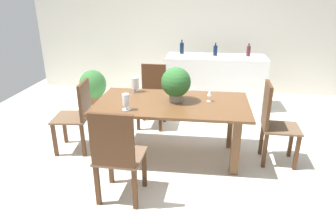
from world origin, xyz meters
TOP-DOWN VIEW (x-y plane):
  - ground_plane at (0.00, 0.00)m, footprint 7.04×7.04m
  - back_wall at (0.00, 2.60)m, footprint 6.40×0.10m
  - dining_table at (0.00, -0.27)m, footprint 1.88×1.01m
  - chair_far_left at (-0.42, 0.73)m, footprint 0.44×0.47m
  - chair_head_end at (-1.24, -0.26)m, footprint 0.49×0.49m
  - chair_near_left at (-0.43, -1.28)m, footprint 0.48×0.48m
  - chair_foot_end at (1.24, -0.27)m, footprint 0.46×0.42m
  - flower_centerpiece at (0.04, -0.23)m, footprint 0.36×0.36m
  - crystal_vase_left at (-0.50, -0.60)m, footprint 0.10×0.10m
  - crystal_vase_center_near at (-0.54, 0.08)m, footprint 0.11×0.11m
  - wine_glass at (0.46, -0.18)m, footprint 0.06×0.06m
  - kitchen_counter at (0.58, 1.70)m, footprint 1.78×0.62m
  - wine_bottle_dark at (1.14, 1.78)m, footprint 0.07×0.07m
  - wine_bottle_amber at (0.56, 1.77)m, footprint 0.07×0.07m
  - wine_bottle_green at (-0.06, 1.88)m, footprint 0.08×0.08m
  - potted_plant_floor at (-1.72, 1.56)m, footprint 0.51×0.51m

SIDE VIEW (x-z plane):
  - ground_plane at x=0.00m, z-range 0.00..0.00m
  - potted_plant_floor at x=-1.72m, z-range 0.02..0.66m
  - kitchen_counter at x=0.58m, z-range 0.00..0.93m
  - chair_far_left at x=-0.42m, z-range 0.05..1.01m
  - chair_head_end at x=-1.24m, z-range 0.06..1.01m
  - chair_foot_end at x=1.24m, z-range 0.05..1.07m
  - chair_near_left at x=-0.43m, z-range 0.05..1.07m
  - dining_table at x=0.00m, z-range 0.24..0.98m
  - wine_glass at x=0.46m, z-range 0.77..0.92m
  - crystal_vase_left at x=-0.50m, z-range 0.76..0.95m
  - crystal_vase_center_near at x=-0.54m, z-range 0.76..0.96m
  - flower_centerpiece at x=0.04m, z-range 0.76..1.19m
  - wine_bottle_amber at x=0.56m, z-range 0.91..1.14m
  - wine_bottle_dark at x=1.14m, z-range 0.91..1.14m
  - wine_bottle_green at x=-0.06m, z-range 0.91..1.16m
  - back_wall at x=0.00m, z-range 0.00..2.60m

